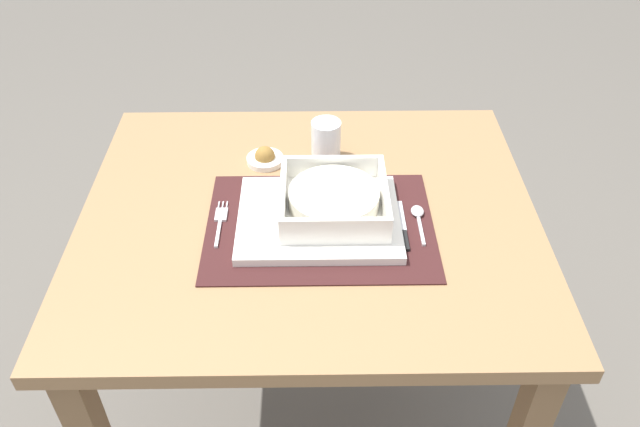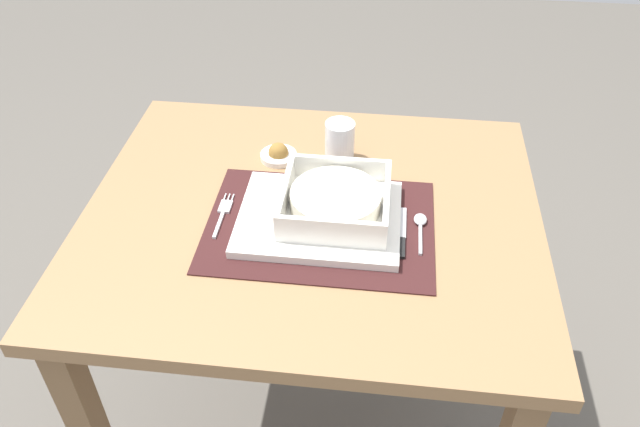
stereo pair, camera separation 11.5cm
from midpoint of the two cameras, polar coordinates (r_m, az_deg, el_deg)
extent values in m
plane|color=#59544C|center=(1.74, 1.43, -18.20)|extent=(6.00, 6.00, 0.00)
cube|color=#936D47|center=(1.21, 1.96, -0.47)|extent=(0.86, 0.73, 0.03)
cube|color=brown|center=(1.74, -9.88, -1.74)|extent=(0.05, 0.05, 0.68)
cube|color=brown|center=(1.71, 15.46, -3.66)|extent=(0.05, 0.05, 0.68)
cube|color=#381919|center=(1.17, 2.82, -1.19)|extent=(0.41, 0.30, 0.00)
cube|color=white|center=(1.17, 2.76, -0.53)|extent=(0.30, 0.23, 0.02)
cube|color=white|center=(1.17, 4.18, 0.31)|extent=(0.19, 0.19, 0.01)
cube|color=white|center=(1.16, -0.29, 1.70)|extent=(0.01, 0.19, 0.05)
cube|color=white|center=(1.15, 8.79, 1.02)|extent=(0.01, 0.19, 0.05)
cube|color=white|center=(1.08, 3.96, -1.64)|extent=(0.17, 0.01, 0.05)
cube|color=white|center=(1.23, 4.50, 4.02)|extent=(0.17, 0.01, 0.05)
cylinder|color=silver|center=(1.16, 4.23, 1.13)|extent=(0.17, 0.17, 0.03)
cube|color=silver|center=(1.17, -6.29, -1.14)|extent=(0.01, 0.07, 0.00)
cube|color=silver|center=(1.21, -5.78, 0.51)|extent=(0.02, 0.04, 0.00)
cylinder|color=silver|center=(1.23, -5.89, 1.34)|extent=(0.00, 0.02, 0.00)
cylinder|color=silver|center=(1.23, -5.54, 1.32)|extent=(0.00, 0.02, 0.00)
cylinder|color=silver|center=(1.23, -5.18, 1.29)|extent=(0.00, 0.02, 0.00)
cube|color=silver|center=(1.15, 11.79, -2.46)|extent=(0.01, 0.07, 0.00)
ellipsoid|color=silver|center=(1.19, 11.70, -0.64)|extent=(0.02, 0.03, 0.01)
cube|color=black|center=(1.13, 10.21, -3.17)|extent=(0.01, 0.05, 0.01)
cube|color=silver|center=(1.18, 10.14, -0.94)|extent=(0.01, 0.08, 0.00)
cube|color=#59331E|center=(1.13, 9.01, -3.17)|extent=(0.01, 0.06, 0.01)
cube|color=silver|center=(1.18, 8.99, -0.96)|extent=(0.01, 0.08, 0.00)
cylinder|color=white|center=(1.31, 4.29, 6.33)|extent=(0.06, 0.06, 0.09)
cylinder|color=#338C3F|center=(1.32, 4.26, 5.71)|extent=(0.05, 0.05, 0.05)
cylinder|color=white|center=(1.33, -1.27, 5.06)|extent=(0.08, 0.08, 0.01)
sphere|color=olive|center=(1.33, -1.27, 5.38)|extent=(0.04, 0.04, 0.04)
camera|label=1|loc=(0.06, -87.14, 2.39)|focal=35.81mm
camera|label=2|loc=(0.06, 92.86, -2.39)|focal=35.81mm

